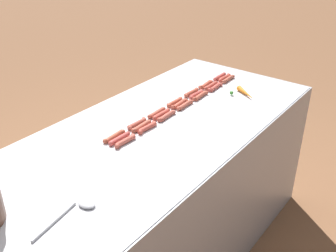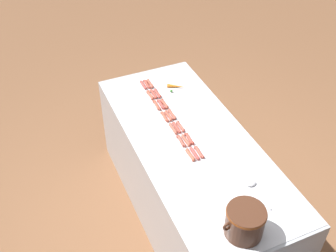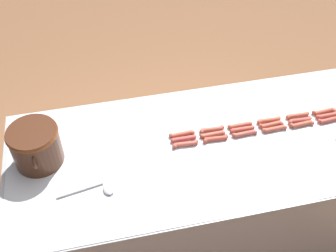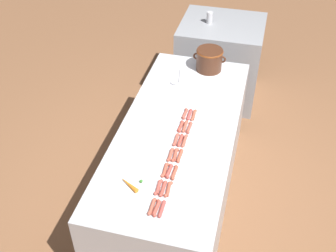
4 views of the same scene
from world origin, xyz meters
name	(u,v)px [view 1 (image 1 of 4)]	position (x,y,z in m)	size (l,w,h in m)	color
griddle_counter	(150,201)	(0.00, 0.00, 0.43)	(0.88, 2.12, 0.87)	#ADAFB5
hot_dog_0	(228,79)	(0.02, -0.82, 0.88)	(0.03, 0.14, 0.02)	#AC533F
hot_dog_1	(215,87)	(0.02, -0.66, 0.88)	(0.03, 0.14, 0.02)	#B54B40
hot_dog_2	(200,96)	(0.02, -0.50, 0.88)	(0.03, 0.14, 0.02)	#B3503C
hot_dog_3	(185,105)	(0.02, -0.34, 0.88)	(0.03, 0.14, 0.02)	#B1513F
hot_dog_4	(167,116)	(0.02, -0.17, 0.88)	(0.03, 0.14, 0.02)	#B05142
hot_dog_5	(147,128)	(0.02, -0.02, 0.88)	(0.03, 0.14, 0.02)	#B94739
hot_dog_6	(125,141)	(0.02, 0.15, 0.88)	(0.03, 0.14, 0.02)	#B65141
hot_dog_7	(224,78)	(0.05, -0.83, 0.88)	(0.03, 0.14, 0.02)	#B94A3B
hot_dog_8	(211,86)	(0.05, -0.66, 0.88)	(0.03, 0.14, 0.02)	#AD483B
hot_dog_9	(196,94)	(0.05, -0.50, 0.88)	(0.03, 0.14, 0.02)	#AE463E
hot_dog_10	(180,104)	(0.05, -0.34, 0.88)	(0.03, 0.14, 0.02)	#B14E3B
hot_dog_11	(161,114)	(0.05, -0.17, 0.88)	(0.03, 0.14, 0.02)	#B34539
hot_dog_12	(141,126)	(0.05, -0.01, 0.88)	(0.03, 0.14, 0.02)	#AD533F
hot_dog_13	(120,139)	(0.05, 0.15, 0.88)	(0.03, 0.14, 0.02)	#B64540
hot_dog_14	(220,77)	(0.09, -0.83, 0.88)	(0.02, 0.14, 0.02)	#B0463F
hot_dog_15	(206,85)	(0.09, -0.66, 0.88)	(0.03, 0.14, 0.02)	#B54F3A
hot_dog_16	(191,93)	(0.09, -0.50, 0.88)	(0.03, 0.14, 0.02)	#AE4D38
hot_dog_17	(175,102)	(0.09, -0.34, 0.88)	(0.03, 0.14, 0.02)	#B74E39
hot_dog_18	(157,113)	(0.09, -0.17, 0.88)	(0.03, 0.14, 0.02)	#B25240
hot_dog_19	(137,124)	(0.09, -0.02, 0.88)	(0.03, 0.14, 0.02)	#AB4D3E
hot_dog_20	(114,136)	(0.09, 0.15, 0.88)	(0.03, 0.14, 0.02)	#B4533B
serving_spoon	(76,209)	(-0.17, 0.61, 0.87)	(0.09, 0.27, 0.02)	#B7B7BC
carrot	(245,93)	(-0.17, -0.68, 0.88)	(0.16, 0.12, 0.03)	orange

